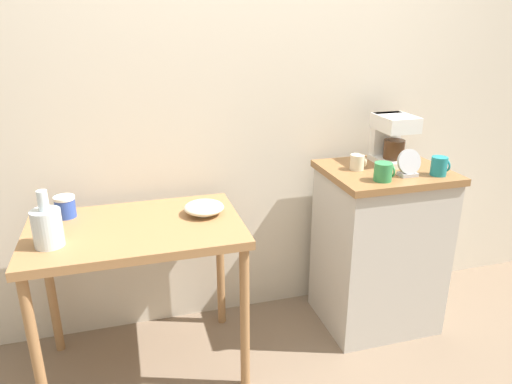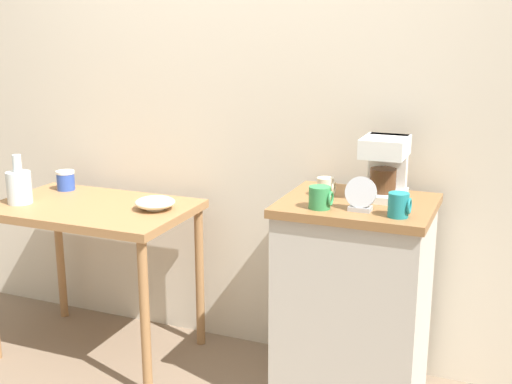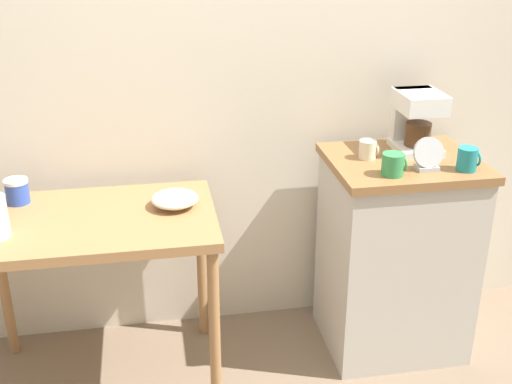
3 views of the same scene
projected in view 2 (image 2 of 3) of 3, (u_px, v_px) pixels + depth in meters
ground_plane at (210, 375)px, 3.14m from camera, size 8.00×8.00×0.00m
back_wall at (264, 72)px, 3.15m from camera, size 4.40×0.10×2.80m
wooden_table at (94, 224)px, 3.21m from camera, size 0.96×0.61×0.78m
kitchen_counter at (354, 303)px, 2.84m from camera, size 0.63×0.53×0.91m
bowl_stoneware at (155, 203)px, 3.10m from camera, size 0.19×0.19×0.06m
glass_carafe_vase at (19, 186)px, 3.19m from camera, size 0.12×0.12×0.24m
canister_enamel at (66, 180)px, 3.45m from camera, size 0.10×0.10×0.10m
coffee_maker at (385, 164)px, 2.76m from camera, size 0.18×0.22×0.26m
mug_small_cream at (326, 187)px, 2.80m from camera, size 0.08×0.07×0.08m
mug_dark_teal at (399, 205)px, 2.50m from camera, size 0.09×0.08×0.09m
mug_tall_green at (320, 198)px, 2.61m from camera, size 0.09×0.09×0.09m
table_clock at (361, 196)px, 2.58m from camera, size 0.12×0.06×0.14m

